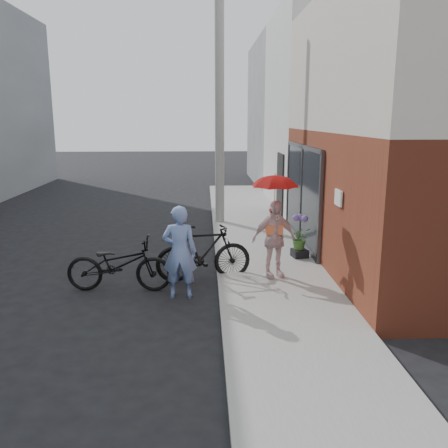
{
  "coord_description": "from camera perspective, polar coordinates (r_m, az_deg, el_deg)",
  "views": [
    {
      "loc": [
        0.64,
        -8.54,
        3.29
      ],
      "look_at": [
        1.04,
        1.23,
        1.1
      ],
      "focal_mm": 38.0,
      "sensor_mm": 36.0,
      "label": 1
    }
  ],
  "objects": [
    {
      "name": "sidewalk",
      "position": [
        11.12,
        5.33,
        -4.32
      ],
      "size": [
        2.2,
        24.0,
        0.12
      ],
      "primitive_type": "cube",
      "color": "gray",
      "rests_on": "ground"
    },
    {
      "name": "east_building_far",
      "position": [
        25.4,
        12.95,
        12.79
      ],
      "size": [
        8.0,
        8.0,
        7.0
      ],
      "primitive_type": "cube",
      "color": "slate",
      "rests_on": "ground"
    },
    {
      "name": "utility_pole",
      "position": [
        14.55,
        -0.54,
        13.45
      ],
      "size": [
        0.28,
        0.28,
        7.0
      ],
      "primitive_type": "cylinder",
      "color": "#9E9E99",
      "rests_on": "ground"
    },
    {
      "name": "ground",
      "position": [
        9.17,
        -6.24,
        -8.47
      ],
      "size": [
        80.0,
        80.0,
        0.0
      ],
      "primitive_type": "plane",
      "color": "black",
      "rests_on": "ground"
    },
    {
      "name": "officer",
      "position": [
        8.78,
        -5.36,
        -3.39
      ],
      "size": [
        0.65,
        0.44,
        1.75
      ],
      "primitive_type": "imported",
      "rotation": [
        0.0,
        0.0,
        3.11
      ],
      "color": "#718ACA",
      "rests_on": "ground"
    },
    {
      "name": "curb",
      "position": [
        11.03,
        -0.67,
        -4.41
      ],
      "size": [
        0.12,
        24.0,
        0.12
      ],
      "primitive_type": "cube",
      "color": "#9E9E99",
      "rests_on": "ground"
    },
    {
      "name": "potted_plant",
      "position": [
        11.12,
        9.14,
        -1.72
      ],
      "size": [
        0.48,
        0.42,
        0.53
      ],
      "primitive_type": "imported",
      "color": "#41702C",
      "rests_on": "planter"
    },
    {
      "name": "bike_left",
      "position": [
        9.4,
        -12.53,
        -4.75
      ],
      "size": [
        2.06,
        0.81,
        1.07
      ],
      "primitive_type": "imported",
      "rotation": [
        0.0,
        0.0,
        1.52
      ],
      "color": "black",
      "rests_on": "ground"
    },
    {
      "name": "kimono_woman",
      "position": [
        9.59,
        6.01,
        -1.82
      ],
      "size": [
        1.0,
        0.63,
        1.58
      ],
      "primitive_type": "imported",
      "rotation": [
        0.0,
        0.0,
        0.28
      ],
      "color": "beige",
      "rests_on": "sidewalk"
    },
    {
      "name": "bike_right",
      "position": [
        9.75,
        -2.48,
        -3.46
      ],
      "size": [
        2.03,
        0.88,
        1.18
      ],
      "primitive_type": "imported",
      "rotation": [
        0.0,
        0.0,
        1.74
      ],
      "color": "black",
      "rests_on": "ground"
    },
    {
      "name": "parasol",
      "position": [
        9.37,
        6.17,
        5.22
      ],
      "size": [
        0.9,
        0.9,
        0.79
      ],
      "primitive_type": "imported",
      "color": "red",
      "rests_on": "kimono_woman"
    },
    {
      "name": "plaster_building",
      "position": [
        18.73,
        18.63,
        12.63
      ],
      "size": [
        8.0,
        6.0,
        7.0
      ],
      "primitive_type": "cube",
      "color": "silver",
      "rests_on": "ground"
    },
    {
      "name": "planter",
      "position": [
        11.21,
        9.07,
        -3.48
      ],
      "size": [
        0.4,
        0.4,
        0.18
      ],
      "primitive_type": "cube",
      "rotation": [
        0.0,
        0.0,
        0.19
      ],
      "color": "black",
      "rests_on": "sidewalk"
    }
  ]
}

